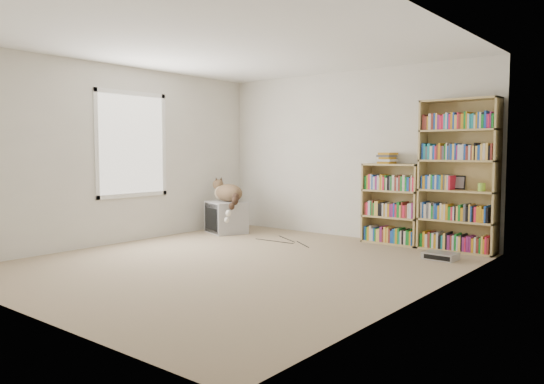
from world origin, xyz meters
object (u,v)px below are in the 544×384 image
Objects in this scene: bookcase_short at (392,207)px; dvd_player at (440,256)px; crt_tv at (227,217)px; cat at (229,195)px; bookcase_tall at (459,180)px.

bookcase_short is 1.26m from dvd_player.
cat is (0.05, -0.01, 0.36)m from crt_tv.
bookcase_short is (2.45, 0.76, -0.09)m from cat.
cat reaches higher than dvd_player.
cat is at bearing -167.28° from bookcase_tall.
cat is 0.67× the size of bookcase_short.
cat is 3.46m from dvd_player.
bookcase_short reaches higher than crt_tv.
dvd_player is (3.41, 0.10, -0.56)m from cat.
bookcase_tall is at bearing 96.00° from dvd_player.
crt_tv is at bearing -175.93° from dvd_player.
crt_tv is 0.64× the size of bookcase_short.
bookcase_tall reaches higher than dvd_player.
cat is at bearing -175.80° from dvd_player.
crt_tv is 1.92× the size of dvd_player.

